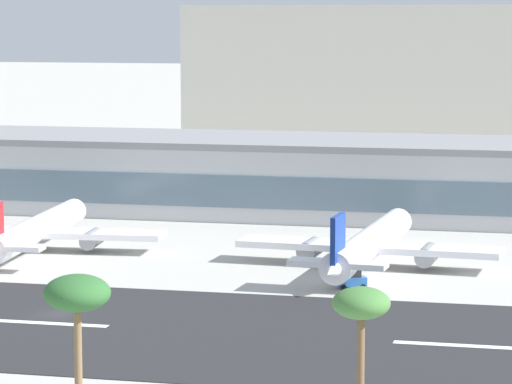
% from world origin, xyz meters
% --- Properties ---
extents(ground_plane, '(1400.00, 1400.00, 0.00)m').
position_xyz_m(ground_plane, '(0.00, 0.00, 0.00)').
color(ground_plane, '#B2AFA8').
extents(runway_strip, '(800.00, 37.28, 0.08)m').
position_xyz_m(runway_strip, '(0.00, -4.19, 0.04)').
color(runway_strip, '#262628').
rests_on(runway_strip, ground_plane).
extents(runway_centreline_dash_4, '(12.00, 1.20, 0.01)m').
position_xyz_m(runway_centreline_dash_4, '(1.02, -4.19, 0.09)').
color(runway_centreline_dash_4, white).
rests_on(runway_centreline_dash_4, runway_strip).
extents(runway_centreline_dash_5, '(12.00, 1.20, 0.01)m').
position_xyz_m(runway_centreline_dash_5, '(41.37, -4.19, 0.09)').
color(runway_centreline_dash_5, white).
rests_on(runway_centreline_dash_5, runway_strip).
extents(terminal_building, '(154.36, 25.54, 11.72)m').
position_xyz_m(terminal_building, '(3.75, 76.55, 5.86)').
color(terminal_building, '#B7BABC').
rests_on(terminal_building, ground_plane).
extents(distant_hotel_block, '(135.12, 37.34, 32.85)m').
position_xyz_m(distant_hotel_block, '(30.51, 192.71, 16.43)').
color(distant_hotel_block, beige).
rests_on(distant_hotel_block, ground_plane).
extents(airliner_red_tail_gate_1, '(34.34, 39.65, 8.28)m').
position_xyz_m(airliner_red_tail_gate_1, '(-16.74, 34.93, 2.64)').
color(airliner_red_tail_gate_1, white).
rests_on(airliner_red_tail_gate_1, ground_plane).
extents(airliner_navy_tail_gate_2, '(32.79, 41.60, 8.68)m').
position_xyz_m(airliner_navy_tail_gate_2, '(27.28, 33.21, 2.77)').
color(airliner_navy_tail_gate_2, white).
rests_on(airliner_navy_tail_gate_2, ground_plane).
extents(service_baggage_tug_0, '(3.57, 2.82, 2.20)m').
position_xyz_m(service_baggage_tug_0, '(27.47, 20.50, 1.05)').
color(service_baggage_tug_0, '#23569E').
rests_on(service_baggage_tug_0, ground_plane).
extents(palm_tree_2, '(4.07, 4.07, 11.99)m').
position_xyz_m(palm_tree_2, '(37.31, -37.67, 10.44)').
color(palm_tree_2, brown).
rests_on(palm_tree_2, ground_plane).
extents(palm_tree_3, '(4.77, 4.77, 12.58)m').
position_xyz_m(palm_tree_3, '(17.61, -40.70, 10.95)').
color(palm_tree_3, brown).
rests_on(palm_tree_3, ground_plane).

